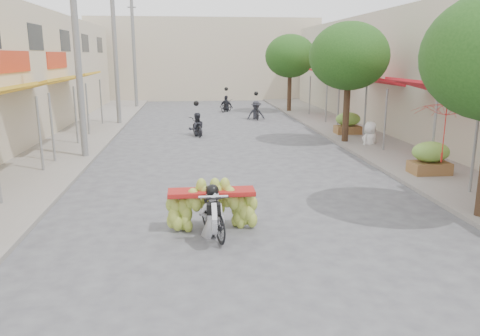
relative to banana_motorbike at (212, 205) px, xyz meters
name	(u,v)px	position (x,y,z in m)	size (l,w,h in m)	color
ground	(293,328)	(0.97, -3.82, -0.66)	(120.00, 120.00, 0.00)	#55555A
sidewalk_left	(63,144)	(-6.03, 11.18, -0.60)	(4.00, 60.00, 0.12)	gray
sidewalk_right	(371,138)	(7.97, 11.18, -0.60)	(4.00, 60.00, 0.12)	gray
far_building	(204,59)	(0.97, 34.18, 2.84)	(20.00, 6.00, 7.00)	beige
utility_pole_mid	(77,50)	(-4.43, 8.18, 3.36)	(0.60, 0.24, 8.00)	slate
utility_pole_far	(115,52)	(-4.43, 17.18, 3.36)	(0.60, 0.24, 8.00)	slate
utility_pole_back	(134,53)	(-4.43, 26.18, 3.36)	(0.60, 0.24, 8.00)	slate
street_tree_mid	(349,56)	(6.37, 10.18, 3.12)	(3.40, 3.40, 5.25)	#3A2719
street_tree_far	(290,56)	(6.37, 22.18, 3.12)	(3.40, 3.40, 5.25)	#3A2719
produce_crate_mid	(430,155)	(7.17, 4.18, 0.05)	(1.20, 0.88, 1.16)	brown
produce_crate_far	(348,121)	(7.17, 12.18, 0.05)	(1.20, 0.88, 1.16)	brown
banana_motorbike	(212,205)	(0.00, 0.00, 0.00)	(2.20, 1.90, 1.94)	black
market_umbrella	(448,101)	(7.08, 3.31, 1.86)	(2.38, 2.38, 1.85)	red
pedestrian	(371,122)	(7.23, 9.44, 0.42)	(1.10, 0.99, 1.92)	white
bg_motorbike_a	(197,120)	(-0.13, 13.02, 0.09)	(0.90, 1.63, 1.95)	black
bg_motorbike_b	(256,106)	(3.58, 18.70, 0.16)	(1.07, 1.86, 1.95)	black
bg_motorbike_c	(226,100)	(2.08, 22.95, 0.16)	(1.20, 1.54, 1.95)	black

